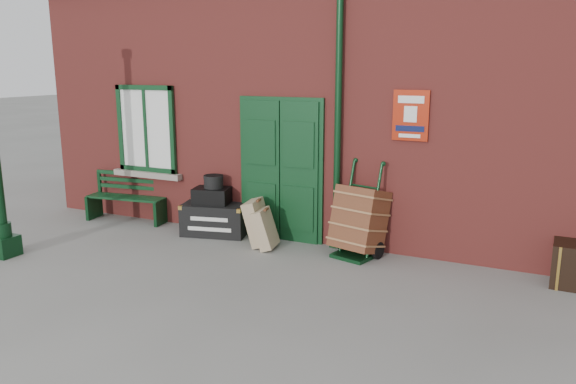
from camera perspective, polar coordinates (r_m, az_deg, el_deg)
The scene contains 9 objects.
ground at distance 7.71m, azimuth -3.48°, elevation -8.01°, with size 80.00×80.00×0.00m, color gray.
station_building at distance 10.42m, azimuth 5.69°, elevation 9.56°, with size 10.30×4.30×4.36m.
bench at distance 10.44m, azimuth -15.91°, elevation -0.36°, with size 1.49×0.63×0.89m.
houdini_trunk at distance 9.31m, azimuth -7.41°, elevation -2.73°, with size 1.04×0.57×0.52m, color black.
strongbox at distance 9.25m, azimuth -7.74°, elevation -0.37°, with size 0.57×0.42×0.26m, color black.
hatbox at distance 9.19m, azimuth -7.57°, elevation 1.06°, with size 0.31×0.31×0.21m, color black.
suitcase_back at distance 8.68m, azimuth -3.10°, elevation -3.11°, with size 0.20×0.50×0.69m, color tan.
suitcase_front at distance 8.52m, azimuth -2.35°, elevation -3.74°, with size 0.18×0.45×0.60m, color tan.
porter_trolley at distance 8.21m, azimuth 7.24°, elevation -2.89°, with size 0.82×0.86×1.37m.
Camera 1 is at (3.48, -6.31, 2.72)m, focal length 35.00 mm.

